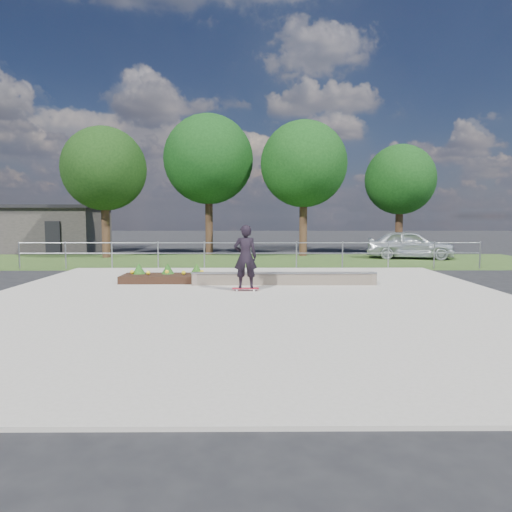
{
  "coord_description": "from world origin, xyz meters",
  "views": [
    {
      "loc": [
        0.1,
        -12.19,
        2.3
      ],
      "look_at": [
        0.2,
        1.5,
        1.1
      ],
      "focal_mm": 32.0,
      "sensor_mm": 36.0,
      "label": 1
    }
  ],
  "objects_px": {
    "skateboarder": "(245,257)",
    "parked_car": "(410,245)",
    "planter_bed": "(167,276)",
    "grind_ledge": "(284,278)"
  },
  "relations": [
    {
      "from": "skateboarder",
      "to": "parked_car",
      "type": "height_order",
      "value": "skateboarder"
    },
    {
      "from": "planter_bed",
      "to": "skateboarder",
      "type": "xyz_separation_m",
      "value": [
        2.73,
        -1.91,
        0.84
      ]
    },
    {
      "from": "grind_ledge",
      "to": "planter_bed",
      "type": "distance_m",
      "value": 4.03
    },
    {
      "from": "parked_car",
      "to": "skateboarder",
      "type": "bearing_deg",
      "value": 154.1
    },
    {
      "from": "planter_bed",
      "to": "parked_car",
      "type": "xyz_separation_m",
      "value": [
        11.42,
        8.99,
        0.53
      ]
    },
    {
      "from": "grind_ledge",
      "to": "parked_car",
      "type": "bearing_deg",
      "value": 52.4
    },
    {
      "from": "planter_bed",
      "to": "parked_car",
      "type": "height_order",
      "value": "parked_car"
    },
    {
      "from": "skateboarder",
      "to": "parked_car",
      "type": "xyz_separation_m",
      "value": [
        8.7,
        10.9,
        -0.31
      ]
    },
    {
      "from": "planter_bed",
      "to": "parked_car",
      "type": "relative_size",
      "value": 0.66
    },
    {
      "from": "grind_ledge",
      "to": "parked_car",
      "type": "height_order",
      "value": "parked_car"
    }
  ]
}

